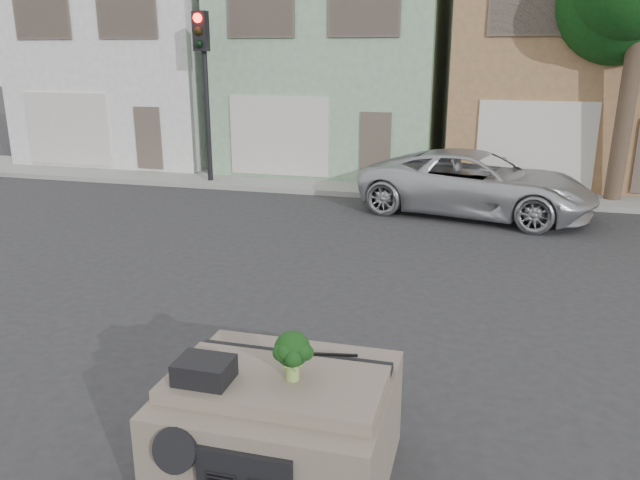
% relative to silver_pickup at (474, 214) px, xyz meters
% --- Properties ---
extents(ground_plane, '(120.00, 120.00, 0.00)m').
position_rel_silver_pickup_xyz_m(ground_plane, '(-1.47, -7.91, 0.00)').
color(ground_plane, '#303033').
rests_on(ground_plane, ground).
extents(sidewalk, '(40.00, 3.00, 0.15)m').
position_rel_silver_pickup_xyz_m(sidewalk, '(-1.47, 2.59, 0.07)').
color(sidewalk, gray).
rests_on(sidewalk, ground).
extents(townhouse_white, '(7.20, 8.20, 7.55)m').
position_rel_silver_pickup_xyz_m(townhouse_white, '(-12.47, 6.59, 3.77)').
color(townhouse_white, white).
rests_on(townhouse_white, ground).
extents(townhouse_mint, '(7.20, 8.20, 7.55)m').
position_rel_silver_pickup_xyz_m(townhouse_mint, '(-4.97, 6.59, 3.77)').
color(townhouse_mint, '#8AB28E').
rests_on(townhouse_mint, ground).
extents(townhouse_tan, '(7.20, 8.20, 7.55)m').
position_rel_silver_pickup_xyz_m(townhouse_tan, '(2.53, 6.59, 3.77)').
color(townhouse_tan, '#997149').
rests_on(townhouse_tan, ground).
extents(silver_pickup, '(6.12, 3.81, 1.58)m').
position_rel_silver_pickup_xyz_m(silver_pickup, '(0.00, 0.00, 0.00)').
color(silver_pickup, silver).
rests_on(silver_pickup, ground).
extents(traffic_signal, '(0.40, 0.40, 5.10)m').
position_rel_silver_pickup_xyz_m(traffic_signal, '(-7.97, 1.59, 2.55)').
color(traffic_signal, black).
rests_on(traffic_signal, ground).
extents(tree_near, '(4.40, 4.00, 8.50)m').
position_rel_silver_pickup_xyz_m(tree_near, '(3.53, 1.89, 4.25)').
color(tree_near, '#103C11').
rests_on(tree_near, ground).
extents(car_dashboard, '(2.00, 1.80, 1.12)m').
position_rel_silver_pickup_xyz_m(car_dashboard, '(-1.47, -10.91, 0.56)').
color(car_dashboard, '#77695B').
rests_on(car_dashboard, ground).
extents(instrument_hump, '(0.48, 0.38, 0.20)m').
position_rel_silver_pickup_xyz_m(instrument_hump, '(-2.05, -11.26, 1.22)').
color(instrument_hump, black).
rests_on(instrument_hump, car_dashboard).
extents(wiper_arm, '(0.69, 0.15, 0.02)m').
position_rel_silver_pickup_xyz_m(wiper_arm, '(-1.19, -10.53, 1.13)').
color(wiper_arm, black).
rests_on(wiper_arm, car_dashboard).
extents(broccoli, '(0.44, 0.44, 0.47)m').
position_rel_silver_pickup_xyz_m(broccoli, '(-1.31, -11.04, 1.35)').
color(broccoli, black).
rests_on(broccoli, car_dashboard).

